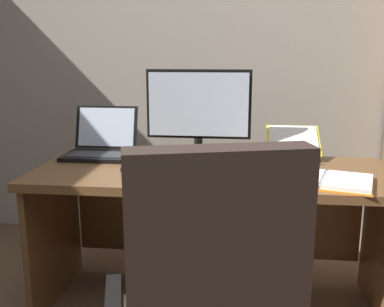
% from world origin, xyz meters
% --- Properties ---
extents(wall_back, '(5.36, 0.12, 2.51)m').
position_xyz_m(wall_back, '(0.00, 1.97, 1.26)').
color(wall_back, '#A89E8E').
rests_on(wall_back, ground).
extents(desk, '(1.72, 0.69, 0.72)m').
position_xyz_m(desk, '(-0.07, 1.05, 0.53)').
color(desk, brown).
rests_on(desk, ground).
extents(monitor, '(0.55, 0.16, 0.47)m').
position_xyz_m(monitor, '(-0.16, 1.19, 0.97)').
color(monitor, black).
rests_on(monitor, desk).
extents(laptop, '(0.35, 0.33, 0.26)m').
position_xyz_m(laptop, '(-0.70, 1.20, 0.78)').
color(laptop, black).
rests_on(laptop, desk).
extents(keyboard, '(0.42, 0.15, 0.02)m').
position_xyz_m(keyboard, '(-0.16, 0.86, 0.74)').
color(keyboard, black).
rests_on(keyboard, desk).
extents(computer_mouse, '(0.06, 0.10, 0.04)m').
position_xyz_m(computer_mouse, '(-0.46, 0.86, 0.74)').
color(computer_mouse, black).
rests_on(computer_mouse, desk).
extents(reading_stand_with_book, '(0.28, 0.26, 0.16)m').
position_xyz_m(reading_stand_with_book, '(0.34, 1.25, 0.80)').
color(reading_stand_with_book, black).
rests_on(reading_stand_with_book, desk).
extents(open_binder, '(0.47, 0.39, 0.02)m').
position_xyz_m(open_binder, '(0.42, 0.81, 0.74)').
color(open_binder, orange).
rests_on(open_binder, desk).
extents(notepad, '(0.18, 0.23, 0.01)m').
position_xyz_m(notepad, '(0.16, 0.96, 0.73)').
color(notepad, white).
rests_on(notepad, desk).
extents(pen, '(0.14, 0.04, 0.01)m').
position_xyz_m(pen, '(0.18, 0.96, 0.74)').
color(pen, navy).
rests_on(pen, notepad).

